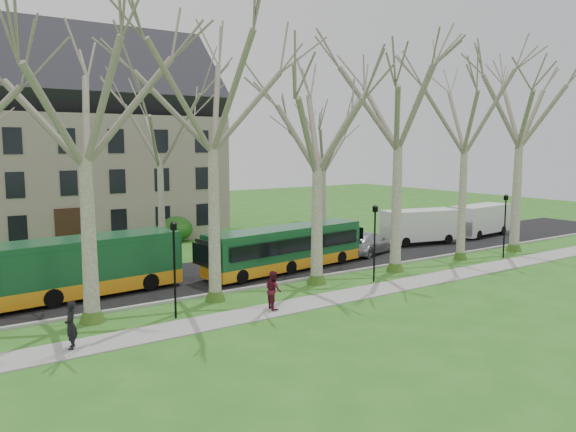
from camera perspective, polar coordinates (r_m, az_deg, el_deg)
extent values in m
plane|color=#2A651C|center=(29.64, -1.25, -7.87)|extent=(120.00, 120.00, 0.00)
cube|color=gray|center=(27.64, 1.60, -8.93)|extent=(70.00, 2.00, 0.06)
cube|color=black|center=(34.24, -6.29, -5.79)|extent=(80.00, 8.00, 0.06)
cube|color=#A5A39E|center=(30.85, -2.78, -7.14)|extent=(80.00, 0.25, 0.14)
cube|color=gray|center=(49.04, -22.95, 3.49)|extent=(26.00, 12.00, 10.00)
cylinder|color=black|center=(25.57, -11.44, -5.85)|extent=(0.10, 0.10, 4.00)
cube|color=black|center=(25.18, -11.56, -1.07)|extent=(0.22, 0.22, 0.30)
cylinder|color=black|center=(32.04, 8.78, -3.14)|extent=(0.10, 0.10, 4.00)
cube|color=black|center=(31.73, 8.85, 0.69)|extent=(0.22, 0.22, 0.30)
cylinder|color=black|center=(41.08, 21.14, -1.26)|extent=(0.10, 0.10, 4.00)
cube|color=black|center=(40.84, 21.28, 1.73)|extent=(0.22, 0.22, 0.30)
ellipsoid|color=#1E5217|center=(37.07, -25.05, -3.90)|extent=(2.60, 2.60, 2.00)
ellipsoid|color=#1E5217|center=(41.53, -5.63, -2.11)|extent=(2.60, 2.60, 2.00)
ellipsoid|color=#1E5217|center=(44.67, 1.14, -1.41)|extent=(2.60, 2.60, 2.00)
ellipsoid|color=#1E5217|center=(46.03, -11.40, -1.30)|extent=(2.60, 2.60, 2.00)
imported|color=#B0B0B5|center=(40.14, 8.12, -2.72)|extent=(5.74, 3.74, 1.55)
imported|color=black|center=(23.07, -21.20, -10.29)|extent=(0.64, 0.77, 1.83)
imported|color=#531323|center=(26.55, -1.50, -7.52)|extent=(0.81, 0.97, 1.81)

